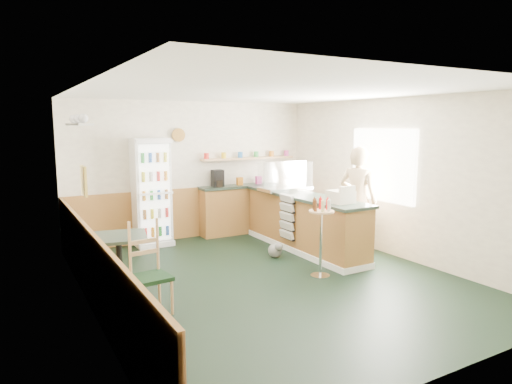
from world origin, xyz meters
TOP-DOWN VIEW (x-y plane):
  - ground at (0.00, 0.00)m, footprint 6.00×6.00m
  - room_envelope at (-0.23, 0.73)m, footprint 5.04×6.02m
  - service_counter at (1.35, 1.07)m, footprint 0.68×3.01m
  - back_counter at (1.19, 2.80)m, footprint 2.24×0.42m
  - drinks_fridge at (-0.92, 2.74)m, footprint 0.66×0.54m
  - display_case at (1.35, 1.70)m, footprint 0.95×0.50m
  - cash_register at (1.35, 0.08)m, footprint 0.35×0.37m
  - shopkeeper at (2.05, 0.45)m, footprint 0.67×0.76m
  - condiment_stand at (0.70, -0.26)m, footprint 0.37×0.37m
  - newspaper_rack at (0.99, 1.09)m, footprint 0.09×0.40m
  - cafe_table at (-2.05, 0.53)m, footprint 0.85×0.85m
  - cafe_chair at (-1.88, -0.25)m, footprint 0.46×0.46m
  - dog_doorstop at (0.64, 0.89)m, footprint 0.24×0.31m

SIDE VIEW (x-z plane):
  - ground at x=0.00m, z-range 0.00..0.00m
  - dog_doorstop at x=0.64m, z-range -0.01..0.28m
  - service_counter at x=1.35m, z-range -0.04..0.97m
  - back_counter at x=1.19m, z-range -0.30..1.39m
  - cafe_table at x=-2.05m, z-range 0.16..0.95m
  - cafe_chair at x=-1.88m, z-range 0.02..1.14m
  - newspaper_rack at x=0.99m, z-range 0.23..1.04m
  - condiment_stand at x=0.70m, z-range 0.17..1.34m
  - shopkeeper at x=2.05m, z-range 0.00..1.88m
  - drinks_fridge at x=-0.92m, z-range 0.00..2.00m
  - cash_register at x=1.35m, z-range 1.01..1.21m
  - display_case at x=1.35m, z-range 1.01..1.55m
  - room_envelope at x=-0.23m, z-range 0.16..2.88m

